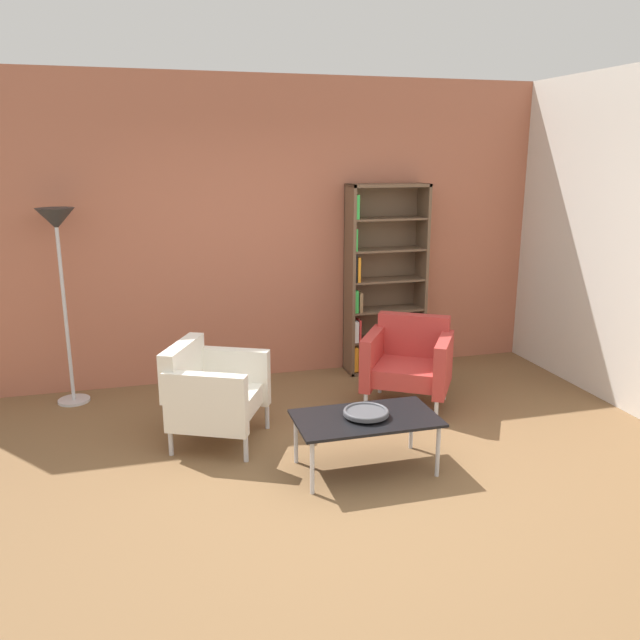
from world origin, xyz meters
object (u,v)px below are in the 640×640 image
floor_lamp_torchiere (58,243)px  armchair_by_bookshelf (409,361)px  armchair_spare_guest (212,391)px  bookshelf_tall (381,282)px  decorative_bowl (366,412)px  coffee_table_low (366,421)px

floor_lamp_torchiere → armchair_by_bookshelf: bearing=-16.8°
floor_lamp_torchiere → armchair_spare_guest: bearing=-45.7°
bookshelf_tall → floor_lamp_torchiere: (-2.99, -0.13, 0.52)m
decorative_bowl → armchair_by_bookshelf: bearing=53.8°
bookshelf_tall → armchair_spare_guest: (-1.86, -1.29, -0.51)m
bookshelf_tall → decorative_bowl: bookshelf_tall is taller
bookshelf_tall → floor_lamp_torchiere: bookshelf_tall is taller
armchair_by_bookshelf → floor_lamp_torchiere: bearing=-164.1°
decorative_bowl → floor_lamp_torchiere: floor_lamp_torchiere is taller
bookshelf_tall → coffee_table_low: bearing=-113.0°
decorative_bowl → armchair_by_bookshelf: size_ratio=0.34×
coffee_table_low → decorative_bowl: bearing=14.0°
bookshelf_tall → decorative_bowl: 2.29m
armchair_by_bookshelf → armchair_spare_guest: 1.78m
coffee_table_low → floor_lamp_torchiere: size_ratio=0.57×
armchair_spare_guest → floor_lamp_torchiere: (-1.13, 1.16, 1.03)m
coffee_table_low → armchair_spare_guest: 1.25m
bookshelf_tall → floor_lamp_torchiere: 3.04m
coffee_table_low → armchair_by_bookshelf: size_ratio=1.06×
bookshelf_tall → floor_lamp_torchiere: size_ratio=1.09×
coffee_table_low → floor_lamp_torchiere: 3.06m
decorative_bowl → floor_lamp_torchiere: (-2.12, 1.93, 1.01)m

